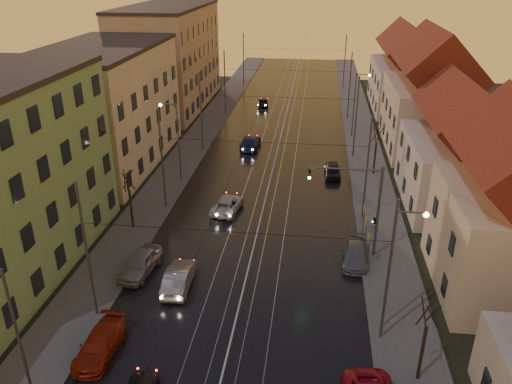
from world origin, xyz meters
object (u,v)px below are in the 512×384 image
at_px(traffic_light_mast, 365,200).
at_px(driving_car_3, 250,142).
at_px(street_lamp_1, 396,258).
at_px(driving_car_4, 263,102).
at_px(parked_right_1, 355,254).
at_px(parked_right_2, 332,171).
at_px(street_lamp_2, 175,134).
at_px(parked_left_2, 100,344).
at_px(street_lamp_0, 9,326).
at_px(parked_left_3, 140,263).
at_px(street_lamp_3, 357,99).
at_px(driving_car_1, 179,278).
at_px(driving_car_2, 228,205).

distance_m(traffic_light_mast, driving_car_3, 25.41).
xyz_separation_m(street_lamp_1, driving_car_4, (-12.89, 49.16, -4.23)).
height_order(parked_right_1, parked_right_2, parked_right_2).
height_order(street_lamp_2, traffic_light_mast, street_lamp_2).
bearing_deg(parked_left_2, street_lamp_1, 15.35).
relative_size(street_lamp_0, parked_left_2, 1.80).
bearing_deg(parked_left_3, driving_car_4, 92.67).
bearing_deg(parked_right_1, street_lamp_0, -134.13).
relative_size(street_lamp_1, traffic_light_mast, 1.11).
xyz_separation_m(street_lamp_2, parked_left_3, (1.66, -16.13, -4.13)).
distance_m(street_lamp_2, street_lamp_3, 24.24).
bearing_deg(parked_right_2, parked_right_1, -87.15).
relative_size(street_lamp_3, driving_car_1, 1.79).
xyz_separation_m(street_lamp_0, street_lamp_3, (18.21, 44.00, 0.00)).
distance_m(street_lamp_1, driving_car_4, 51.00).
relative_size(street_lamp_0, driving_car_2, 1.81).
bearing_deg(street_lamp_2, parked_left_3, -84.14).
bearing_deg(parked_right_1, street_lamp_3, 90.69).
distance_m(parked_right_1, parked_right_2, 15.79).
bearing_deg(street_lamp_1, traffic_light_mast, 97.91).
bearing_deg(driving_car_3, driving_car_2, 91.12).
distance_m(traffic_light_mast, parked_left_3, 16.44).
bearing_deg(street_lamp_0, street_lamp_1, 23.72).
relative_size(traffic_light_mast, parked_left_2, 1.62).
relative_size(parked_left_2, parked_left_3, 1.00).
height_order(driving_car_4, parked_left_3, parked_left_3).
bearing_deg(traffic_light_mast, parked_right_1, -114.77).
bearing_deg(street_lamp_0, parked_left_2, 61.79).
relative_size(parked_left_2, parked_right_2, 1.16).
bearing_deg(driving_car_3, parked_right_2, 141.64).
height_order(driving_car_3, driving_car_4, driving_car_3).
xyz_separation_m(street_lamp_2, parked_right_1, (16.70, -12.86, -4.26)).
relative_size(street_lamp_1, parked_right_2, 2.08).
height_order(street_lamp_2, parked_right_2, street_lamp_2).
height_order(driving_car_4, parked_left_2, driving_car_4).
bearing_deg(street_lamp_0, driving_car_4, 84.68).
relative_size(traffic_light_mast, parked_right_1, 1.66).
height_order(driving_car_3, parked_left_2, driving_car_3).
height_order(parked_left_3, parked_right_1, parked_left_3).
height_order(driving_car_2, parked_left_3, parked_left_3).
bearing_deg(parked_left_2, parked_left_3, 93.86).
xyz_separation_m(driving_car_4, parked_left_3, (-3.67, -45.29, 0.10)).
distance_m(driving_car_1, driving_car_2, 11.60).
height_order(driving_car_4, parked_right_1, driving_car_4).
bearing_deg(driving_car_3, street_lamp_0, 81.84).
bearing_deg(street_lamp_2, driving_car_1, -74.67).
bearing_deg(street_lamp_3, driving_car_2, -118.96).
distance_m(street_lamp_0, parked_right_1, 22.95).
xyz_separation_m(traffic_light_mast, parked_right_2, (-1.79, 14.88, -3.94)).
height_order(street_lamp_0, driving_car_1, street_lamp_0).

